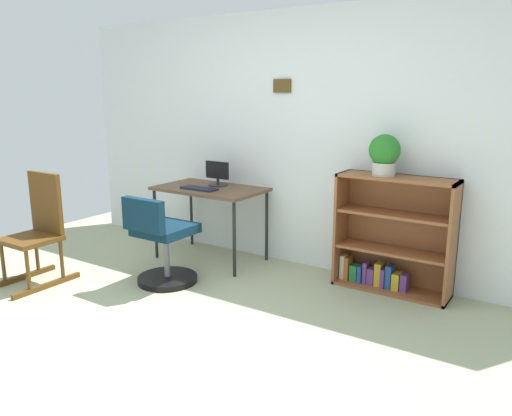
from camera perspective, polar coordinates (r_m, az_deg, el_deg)
name	(u,v)px	position (r m, az deg, el deg)	size (l,w,h in m)	color
ground_plane	(133,352)	(3.47, -13.73, -15.48)	(6.24, 6.24, 0.00)	#A1A785
wall_back	(297,141)	(4.79, 4.69, 7.54)	(5.20, 0.12, 2.35)	silver
desk	(210,193)	(4.92, -5.20, 1.68)	(1.04, 0.62, 0.72)	brown
monitor	(217,175)	(4.97, -4.36, 3.78)	(0.27, 0.19, 0.24)	#262628
keyboard	(199,189)	(4.81, -6.42, 2.20)	(0.36, 0.14, 0.02)	#1D1F31
office_chair	(162,245)	(4.41, -10.55, -4.16)	(0.52, 0.55, 0.79)	black
rocking_chair	(38,229)	(4.75, -23.33, -2.15)	(0.42, 0.64, 0.95)	#543412
bookshelf_low	(393,239)	(4.36, 15.13, -3.35)	(0.95, 0.30, 0.97)	brown
potted_plant_on_shelf	(384,154)	(4.19, 14.26, 5.96)	(0.25, 0.25, 0.33)	#B7B2A8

